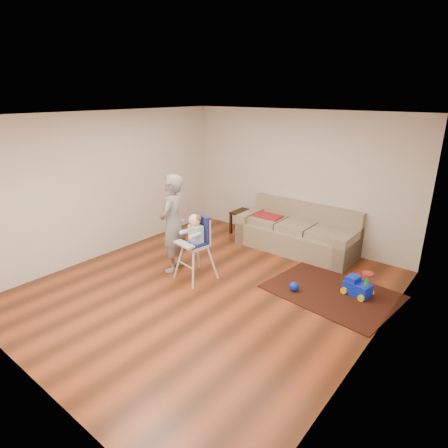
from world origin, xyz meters
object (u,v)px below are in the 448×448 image
Objects in this scene: high_chair at (195,248)px; adult at (173,224)px; sofa at (297,229)px; toy_ball at (294,286)px; side_table at (244,222)px; ride_on_toy at (358,282)px.

adult is at bearing -170.45° from high_chair.
sofa reaches higher than toy_ball.
high_chair reaches higher than side_table.
ride_on_toy is at bearing -20.84° from side_table.
ride_on_toy is (1.63, -1.00, -0.22)m from sofa.
high_chair is 0.67× the size of adult.
side_table is 0.29× the size of adult.
sofa is 1.92m from ride_on_toy.
side_table is 3.21m from ride_on_toy.
toy_ball is (0.80, -1.52, -0.36)m from sofa.
adult reaches higher than side_table.
adult is at bearing -163.03° from toy_ball.
toy_ball is (-0.83, -0.51, -0.14)m from ride_on_toy.
side_table is at bearing 170.55° from ride_on_toy.
high_chair is at bearing -109.01° from sofa.
sofa is 1.39m from side_table.
toy_ball is 2.29m from adult.
toy_ball is at bearing -37.31° from side_table.
side_table is (-1.37, 0.14, -0.20)m from sofa.
adult reaches higher than toy_ball.
sofa is 5.47× the size of ride_on_toy.
side_table is at bearing 142.69° from toy_ball.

